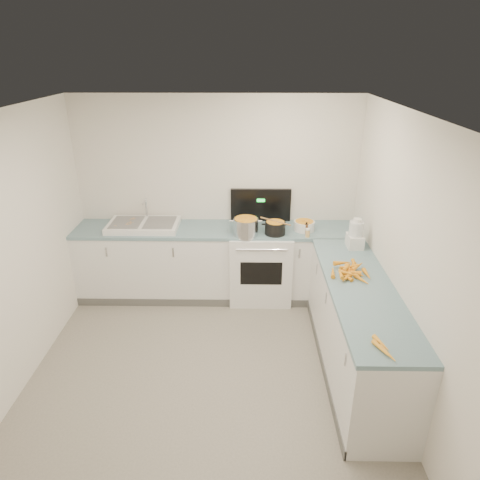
{
  "coord_description": "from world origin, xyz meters",
  "views": [
    {
      "loc": [
        0.36,
        -3.17,
        2.95
      ],
      "look_at": [
        0.3,
        1.1,
        1.05
      ],
      "focal_mm": 32.0,
      "sensor_mm": 36.0,
      "label": 1
    }
  ],
  "objects_px": {
    "steel_pot": "(246,227)",
    "extract_bottle": "(306,229)",
    "black_pot": "(275,229)",
    "mixing_bowl": "(304,226)",
    "spice_jar": "(308,233)",
    "stove": "(260,263)",
    "food_processor": "(355,235)",
    "sink": "(144,225)"
  },
  "relations": [
    {
      "from": "steel_pot",
      "to": "mixing_bowl",
      "type": "relative_size",
      "value": 1.19
    },
    {
      "from": "sink",
      "to": "spice_jar",
      "type": "height_order",
      "value": "sink"
    },
    {
      "from": "stove",
      "to": "steel_pot",
      "type": "distance_m",
      "value": 0.61
    },
    {
      "from": "mixing_bowl",
      "to": "extract_bottle",
      "type": "relative_size",
      "value": 2.11
    },
    {
      "from": "sink",
      "to": "extract_bottle",
      "type": "bearing_deg",
      "value": -4.36
    },
    {
      "from": "spice_jar",
      "to": "food_processor",
      "type": "height_order",
      "value": "food_processor"
    },
    {
      "from": "steel_pot",
      "to": "extract_bottle",
      "type": "distance_m",
      "value": 0.72
    },
    {
      "from": "stove",
      "to": "spice_jar",
      "type": "xyz_separation_m",
      "value": [
        0.54,
        -0.24,
        0.51
      ]
    },
    {
      "from": "steel_pot",
      "to": "extract_bottle",
      "type": "xyz_separation_m",
      "value": [
        0.72,
        0.03,
        -0.03
      ]
    },
    {
      "from": "stove",
      "to": "sink",
      "type": "relative_size",
      "value": 1.58
    },
    {
      "from": "spice_jar",
      "to": "stove",
      "type": "bearing_deg",
      "value": 156.32
    },
    {
      "from": "extract_bottle",
      "to": "stove",
      "type": "bearing_deg",
      "value": 165.75
    },
    {
      "from": "black_pot",
      "to": "sink",
      "type": "bearing_deg",
      "value": 174.04
    },
    {
      "from": "mixing_bowl",
      "to": "spice_jar",
      "type": "relative_size",
      "value": 2.86
    },
    {
      "from": "steel_pot",
      "to": "black_pot",
      "type": "height_order",
      "value": "steel_pot"
    },
    {
      "from": "spice_jar",
      "to": "food_processor",
      "type": "relative_size",
      "value": 0.26
    },
    {
      "from": "steel_pot",
      "to": "mixing_bowl",
      "type": "xyz_separation_m",
      "value": [
        0.71,
        0.14,
        -0.03
      ]
    },
    {
      "from": "sink",
      "to": "mixing_bowl",
      "type": "xyz_separation_m",
      "value": [
        1.97,
        -0.05,
        0.02
      ]
    },
    {
      "from": "mixing_bowl",
      "to": "stove",
      "type": "bearing_deg",
      "value": 176.72
    },
    {
      "from": "stove",
      "to": "food_processor",
      "type": "xyz_separation_m",
      "value": [
        1.02,
        -0.51,
        0.61
      ]
    },
    {
      "from": "extract_bottle",
      "to": "steel_pot",
      "type": "bearing_deg",
      "value": -177.43
    },
    {
      "from": "spice_jar",
      "to": "mixing_bowl",
      "type": "bearing_deg",
      "value": 94.35
    },
    {
      "from": "stove",
      "to": "steel_pot",
      "type": "height_order",
      "value": "stove"
    },
    {
      "from": "food_processor",
      "to": "mixing_bowl",
      "type": "bearing_deg",
      "value": 135.91
    },
    {
      "from": "black_pot",
      "to": "mixing_bowl",
      "type": "bearing_deg",
      "value": 18.78
    },
    {
      "from": "mixing_bowl",
      "to": "black_pot",
      "type": "bearing_deg",
      "value": -161.22
    },
    {
      "from": "stove",
      "to": "extract_bottle",
      "type": "xyz_separation_m",
      "value": [
        0.53,
        -0.14,
        0.53
      ]
    },
    {
      "from": "sink",
      "to": "spice_jar",
      "type": "relative_size",
      "value": 9.79
    },
    {
      "from": "stove",
      "to": "mixing_bowl",
      "type": "bearing_deg",
      "value": -3.28
    },
    {
      "from": "sink",
      "to": "extract_bottle",
      "type": "relative_size",
      "value": 7.22
    },
    {
      "from": "mixing_bowl",
      "to": "food_processor",
      "type": "height_order",
      "value": "food_processor"
    },
    {
      "from": "sink",
      "to": "black_pot",
      "type": "bearing_deg",
      "value": -5.96
    },
    {
      "from": "sink",
      "to": "steel_pot",
      "type": "height_order",
      "value": "sink"
    },
    {
      "from": "stove",
      "to": "steel_pot",
      "type": "relative_size",
      "value": 4.54
    },
    {
      "from": "food_processor",
      "to": "sink",
      "type": "bearing_deg",
      "value": 167.89
    },
    {
      "from": "extract_bottle",
      "to": "sink",
      "type": "bearing_deg",
      "value": 175.64
    },
    {
      "from": "stove",
      "to": "food_processor",
      "type": "relative_size",
      "value": 4.0
    },
    {
      "from": "steel_pot",
      "to": "mixing_bowl",
      "type": "height_order",
      "value": "steel_pot"
    },
    {
      "from": "black_pot",
      "to": "mixing_bowl",
      "type": "xyz_separation_m",
      "value": [
        0.36,
        0.12,
        -0.01
      ]
    },
    {
      "from": "steel_pot",
      "to": "spice_jar",
      "type": "distance_m",
      "value": 0.73
    },
    {
      "from": "spice_jar",
      "to": "steel_pot",
      "type": "bearing_deg",
      "value": 174.66
    },
    {
      "from": "steel_pot",
      "to": "black_pot",
      "type": "bearing_deg",
      "value": 2.55
    }
  ]
}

